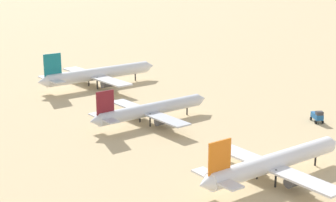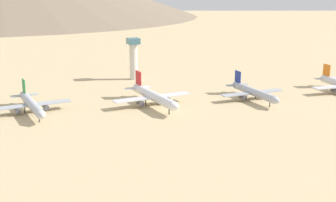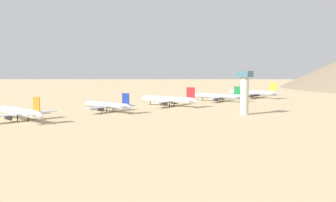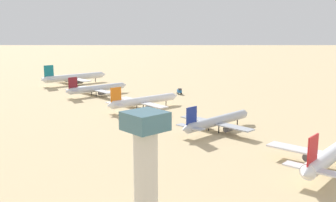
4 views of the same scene
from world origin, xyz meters
name	(u,v)px [view 2 (image 2 of 4)]	position (x,y,z in m)	size (l,w,h in m)	color
ground_plane	(253,100)	(0.00, 0.00, 0.00)	(1945.73, 1945.73, 0.00)	tan
parked_jet_1	(31,104)	(-13.50, -107.23, 4.32)	(44.50, 36.31, 12.84)	#B2B7C1
parked_jet_2	(153,96)	(-6.61, -51.32, 4.73)	(48.69, 39.71, 14.04)	white
parked_jet_3	(253,92)	(0.33, -0.37, 4.13)	(42.50, 34.48, 12.26)	#B2B7C1
control_tower	(133,56)	(-70.66, -42.51, 14.32)	(7.20, 7.20, 25.36)	beige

